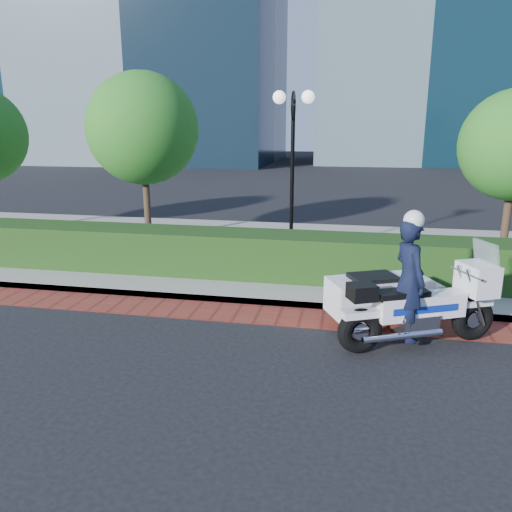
# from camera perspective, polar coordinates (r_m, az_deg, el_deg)

# --- Properties ---
(ground) EXTENTS (120.00, 120.00, 0.00)m
(ground) POSITION_cam_1_polar(r_m,az_deg,el_deg) (8.58, -7.28, -9.90)
(ground) COLOR black
(ground) RESTS_ON ground
(brick_strip) EXTENTS (60.00, 1.00, 0.01)m
(brick_strip) POSITION_cam_1_polar(r_m,az_deg,el_deg) (9.90, -4.56, -6.32)
(brick_strip) COLOR maroon
(brick_strip) RESTS_ON ground
(sidewalk) EXTENTS (60.00, 8.00, 0.15)m
(sidewalk) POSITION_cam_1_polar(r_m,az_deg,el_deg) (14.06, 0.34, 0.46)
(sidewalk) COLOR gray
(sidewalk) RESTS_ON ground
(hedge_main) EXTENTS (18.00, 1.20, 1.00)m
(hedge_main) POSITION_cam_1_polar(r_m,az_deg,el_deg) (11.64, -1.87, 0.31)
(hedge_main) COLOR black
(hedge_main) RESTS_ON sidewalk
(lamppost) EXTENTS (1.02, 0.70, 4.21)m
(lamppost) POSITION_cam_1_polar(r_m,az_deg,el_deg) (12.68, 4.21, 12.05)
(lamppost) COLOR black
(lamppost) RESTS_ON sidewalk
(tree_b) EXTENTS (3.20, 3.20, 4.89)m
(tree_b) POSITION_cam_1_polar(r_m,az_deg,el_deg) (15.13, -12.81, 13.99)
(tree_b) COLOR #332319
(tree_b) RESTS_ON sidewalk
(police_motorcycle) EXTENTS (2.93, 2.23, 2.29)m
(police_motorcycle) POSITION_cam_1_polar(r_m,az_deg,el_deg) (8.82, 16.21, -4.20)
(police_motorcycle) COLOR black
(police_motorcycle) RESTS_ON ground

